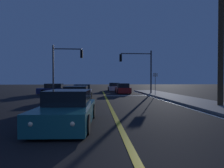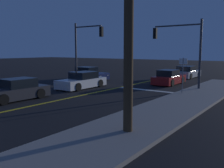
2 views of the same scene
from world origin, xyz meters
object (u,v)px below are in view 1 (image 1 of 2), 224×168
Objects in this scene: car_lead_oncoming_teal at (68,110)px; street_sign_corner at (155,80)px; car_far_approaching_silver at (114,87)px; traffic_signal_near_right at (139,65)px; car_distant_tail_navy at (56,90)px; utility_pole_right at (221,34)px; car_side_waiting_red at (123,89)px; car_parked_curb_white at (82,92)px; traffic_signal_far_left at (64,62)px; car_mid_block_charcoal at (76,97)px.

street_sign_corner is at bearing -116.73° from car_lead_oncoming_teal.
traffic_signal_near_right is (2.46, -8.52, 3.09)m from car_far_approaching_silver.
utility_pole_right is (12.99, -12.66, 4.09)m from car_distant_tail_navy.
car_lead_oncoming_teal is at bearing -104.39° from car_side_waiting_red.
car_parked_curb_white is 1.75× the size of street_sign_corner.
traffic_signal_far_left is (-7.21, -3.40, 3.21)m from car_side_waiting_red.
car_far_approaching_silver and car_lead_oncoming_teal have the same top height.
car_distant_tail_navy is 11.26m from car_far_approaching_silver.
car_side_waiting_red is 1.00× the size of car_mid_block_charcoal.
traffic_signal_far_left is 10.54m from street_sign_corner.
utility_pole_right is at bearing -72.98° from car_side_waiting_red.
utility_pole_right reaches higher than car_side_waiting_red.
car_side_waiting_red is 15.37m from utility_pole_right.
street_sign_corner is (11.59, -3.32, 1.16)m from car_distant_tail_navy.
utility_pole_right is at bearing -75.12° from car_far_approaching_silver.
utility_pole_right is at bearing -81.47° from street_sign_corner.
traffic_signal_near_right is 3.60m from street_sign_corner.
traffic_signal_near_right reaches higher than car_mid_block_charcoal.
car_far_approaching_silver is 13.61m from car_parked_curb_white.
street_sign_corner is (3.03, -4.80, 1.16)m from car_side_waiting_red.
car_side_waiting_red is 1.63× the size of street_sign_corner.
car_far_approaching_silver is at bearing -101.97° from car_mid_block_charcoal.
car_distant_tail_navy is 1.00× the size of car_lead_oncoming_teal.
car_far_approaching_silver is 0.77× the size of traffic_signal_near_right.
traffic_signal_far_left reaches higher than car_lead_oncoming_teal.
car_distant_tail_navy and car_lead_oncoming_teal have the same top height.
street_sign_corner reaches higher than car_side_waiting_red.
traffic_signal_far_left is at bearing 172.22° from street_sign_corner.
utility_pole_right is at bearing -152.84° from car_lead_oncoming_teal.
car_lead_oncoming_teal is (0.30, -5.63, 0.00)m from car_mid_block_charcoal.
car_lead_oncoming_teal is 17.70m from traffic_signal_near_right.
car_lead_oncoming_teal is at bearing 93.54° from car_mid_block_charcoal.
car_parked_curb_white is (-4.90, -6.39, 0.00)m from car_side_waiting_red.
traffic_signal_far_left is (-2.37, 9.19, 3.21)m from car_mid_block_charcoal.
car_far_approaching_silver is 0.47× the size of utility_pole_right.
street_sign_corner is (7.88, 7.79, 1.16)m from car_mid_block_charcoal.
car_side_waiting_red and car_mid_block_charcoal have the same top height.
street_sign_corner reaches higher than car_lead_oncoming_teal.
traffic_signal_far_left is at bearing -77.06° from car_lead_oncoming_teal.
car_distant_tail_navy is 18.60m from utility_pole_right.
car_lead_oncoming_teal is (-3.92, -24.74, 0.00)m from car_far_approaching_silver.
car_mid_block_charcoal is 10.25m from utility_pole_right.
utility_pole_right reaches higher than car_parked_curb_white.
car_side_waiting_red is at bearing -101.29° from car_lead_oncoming_teal.
car_far_approaching_silver is at bearing -96.28° from car_lead_oncoming_teal.
car_parked_curb_white is 0.79× the size of traffic_signal_far_left.
utility_pole_right is at bearing 171.01° from car_mid_block_charcoal.
traffic_signal_far_left reaches higher than car_far_approaching_silver.
car_lead_oncoming_teal is at bearing 14.84° from car_distant_tail_navy.
car_mid_block_charcoal is at bearing -84.21° from car_lead_oncoming_teal.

